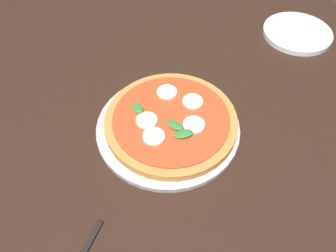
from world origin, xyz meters
The scene contains 5 objects.
ground_plane centered at (0.00, 0.00, 0.00)m, with size 6.00×6.00×0.00m, color #2D2B28.
dining_table centered at (0.00, 0.00, 0.66)m, with size 1.40×1.20×0.74m.
serving_tray centered at (0.04, 0.05, 0.75)m, with size 0.32×0.32×0.01m, color #B2B2B7.
pizza centered at (0.04, 0.04, 0.77)m, with size 0.29×0.29×0.03m.
plate_white centered at (0.27, -0.40, 0.75)m, with size 0.19×0.19×0.01m, color white.
Camera 1 is at (-0.39, 0.17, 1.31)m, focal length 34.97 mm.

